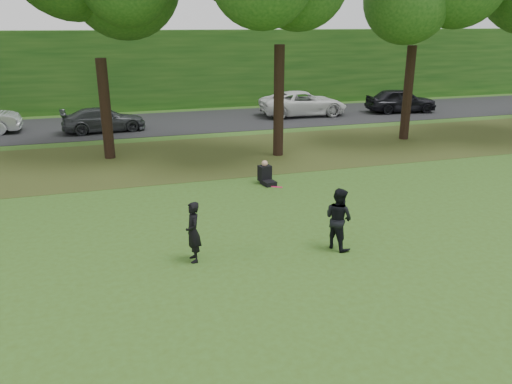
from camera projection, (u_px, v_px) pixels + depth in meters
ground at (293, 327)px, 9.44m from camera, size 120.00×120.00×0.00m
leaf_litter at (184, 158)px, 21.21m from camera, size 60.00×7.00×0.01m
street at (162, 123)px, 28.46m from camera, size 70.00×7.00×0.02m
far_hedge at (149, 69)px, 33.09m from camera, size 70.00×3.00×5.00m
player_left at (193, 232)px, 11.83m from camera, size 0.38×0.56×1.49m
player_right at (339, 218)px, 12.51m from camera, size 0.86×0.95×1.59m
parked_cars at (161, 112)px, 27.71m from camera, size 36.34×3.80×1.54m
frisbee at (277, 187)px, 11.82m from camera, size 0.38×0.36×0.15m
seated_person at (266, 175)px, 17.75m from camera, size 0.53×0.79×0.83m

